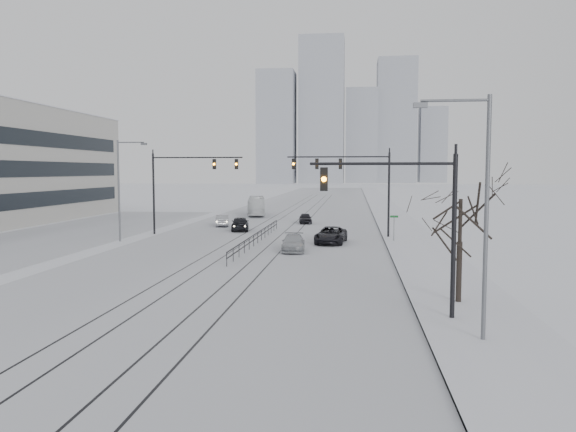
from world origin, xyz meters
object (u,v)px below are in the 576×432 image
object	(u,v)px
sedan_nb_right	(293,243)
sedan_sb_inner	(240,224)
bare_tree	(461,210)
traffic_mast_near	(415,213)
box_truck	(256,206)
sedan_nb_far	(305,218)
sedan_nb_front	(331,235)
sedan_sb_outer	(222,220)

from	to	relation	value
sedan_nb_right	sedan_sb_inner	bearing A→B (deg)	112.06
bare_tree	sedan_nb_right	distance (m)	19.60
traffic_mast_near	box_truck	size ratio (longest dim) A/B	0.73
sedan_nb_right	sedan_nb_far	bearing A→B (deg)	88.00
traffic_mast_near	sedan_nb_far	bearing A→B (deg)	100.89
sedan_nb_right	sedan_nb_far	distance (m)	23.30
traffic_mast_near	sedan_sb_inner	bearing A→B (deg)	112.96
bare_tree	sedan_sb_inner	bearing A→B (deg)	118.49
traffic_mast_near	sedan_nb_far	world-z (taller)	traffic_mast_near
sedan_nb_front	sedan_nb_far	xyz separation A→B (m)	(-3.79, 18.20, -0.10)
bare_tree	sedan_nb_right	xyz separation A→B (m)	(-9.62, 16.64, -3.85)
sedan_nb_front	sedan_nb_right	xyz separation A→B (m)	(-2.74, -5.08, -0.08)
box_truck	sedan_nb_right	bearing A→B (deg)	95.04
bare_tree	sedan_sb_inner	world-z (taller)	bare_tree
bare_tree	sedan_nb_far	xyz separation A→B (m)	(-10.67, 39.92, -3.88)
sedan_nb_far	sedan_nb_front	bearing A→B (deg)	-85.84
bare_tree	sedan_nb_far	bearing A→B (deg)	104.96
sedan_sb_inner	sedan_nb_right	world-z (taller)	sedan_sb_inner
sedan_sb_inner	box_truck	size ratio (longest dim) A/B	0.46
sedan_nb_front	sedan_nb_far	distance (m)	18.59
sedan_sb_inner	box_truck	world-z (taller)	box_truck
traffic_mast_near	sedan_nb_right	size ratio (longest dim) A/B	1.59
sedan_nb_front	box_truck	distance (m)	31.49
traffic_mast_near	sedan_sb_outer	size ratio (longest dim) A/B	1.76
traffic_mast_near	bare_tree	world-z (taller)	traffic_mast_near
traffic_mast_near	sedan_sb_inner	xyz separation A→B (m)	(-14.38, 33.93, -3.81)
bare_tree	sedan_sb_outer	size ratio (longest dim) A/B	1.54
sedan_sb_outer	box_truck	distance (m)	15.46
traffic_mast_near	sedan_nb_front	bearing A→B (deg)	100.24
sedan_sb_outer	bare_tree	bearing A→B (deg)	107.38
sedan_nb_right	box_truck	world-z (taller)	box_truck
sedan_sb_inner	sedan_nb_front	bearing A→B (deg)	127.09
traffic_mast_near	sedan_sb_inner	distance (m)	37.05
bare_tree	sedan_sb_outer	bearing A→B (deg)	119.11
sedan_sb_outer	sedan_nb_right	world-z (taller)	sedan_sb_outer
sedan_sb_outer	sedan_nb_front	size ratio (longest dim) A/B	0.77
sedan_sb_inner	sedan_nb_right	distance (m)	15.99
box_truck	bare_tree	bearing A→B (deg)	100.46
traffic_mast_near	sedan_sb_outer	bearing A→B (deg)	114.27
sedan_nb_front	sedan_nb_far	bearing A→B (deg)	107.74
sedan_nb_far	box_truck	bearing A→B (deg)	117.84
sedan_sb_inner	sedan_sb_outer	bearing A→B (deg)	-66.98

